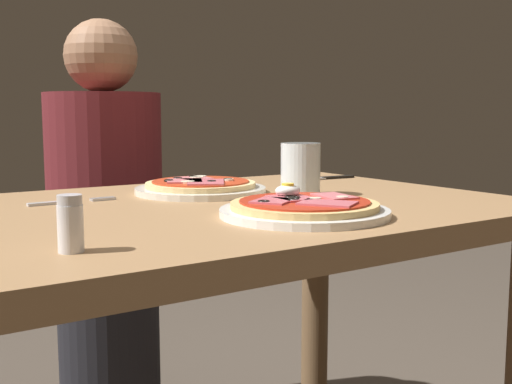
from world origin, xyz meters
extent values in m
cube|color=#9E754C|center=(0.00, 0.00, 0.75)|extent=(1.11, 0.73, 0.04)
cylinder|color=brown|center=(0.49, 0.31, 0.36)|extent=(0.07, 0.07, 0.73)
cylinder|color=white|center=(0.07, -0.19, 0.77)|extent=(0.27, 0.27, 0.01)
cylinder|color=#DBB26B|center=(0.07, -0.19, 0.78)|extent=(0.23, 0.23, 0.01)
cylinder|color=#B72D19|center=(0.07, -0.19, 0.79)|extent=(0.20, 0.20, 0.00)
torus|color=black|center=(0.05, -0.18, 0.79)|extent=(0.02, 0.02, 0.00)
torus|color=black|center=(0.06, -0.16, 0.79)|extent=(0.02, 0.02, 0.00)
torus|color=black|center=(0.07, -0.17, 0.79)|extent=(0.02, 0.02, 0.00)
torus|color=black|center=(0.00, -0.18, 0.79)|extent=(0.02, 0.02, 0.00)
cube|color=#C65B66|center=(0.02, -0.17, 0.79)|extent=(0.08, 0.08, 0.00)
cube|color=#D16B70|center=(0.13, -0.18, 0.79)|extent=(0.06, 0.08, 0.00)
cube|color=#C65B66|center=(0.07, -0.24, 0.79)|extent=(0.09, 0.10, 0.00)
cube|color=#C65B66|center=(0.07, -0.16, 0.79)|extent=(0.06, 0.08, 0.00)
cylinder|color=beige|center=(0.13, -0.21, 0.79)|extent=(0.02, 0.02, 0.00)
cylinder|color=beige|center=(0.09, -0.20, 0.79)|extent=(0.02, 0.02, 0.00)
ellipsoid|color=white|center=(0.07, -0.14, 0.80)|extent=(0.04, 0.03, 0.02)
cylinder|color=yellow|center=(0.07, -0.14, 0.81)|extent=(0.02, 0.02, 0.00)
cylinder|color=silver|center=(0.07, 0.15, 0.77)|extent=(0.26, 0.26, 0.01)
cylinder|color=#E5C17F|center=(0.07, 0.15, 0.78)|extent=(0.22, 0.22, 0.01)
cylinder|color=red|center=(0.07, 0.15, 0.79)|extent=(0.19, 0.19, 0.00)
torus|color=black|center=(0.12, 0.12, 0.79)|extent=(0.02, 0.02, 0.00)
torus|color=black|center=(0.04, 0.19, 0.79)|extent=(0.02, 0.02, 0.00)
torus|color=black|center=(0.08, 0.20, 0.79)|extent=(0.02, 0.02, 0.00)
torus|color=black|center=(0.07, 0.11, 0.79)|extent=(0.02, 0.02, 0.00)
torus|color=black|center=(0.01, 0.17, 0.79)|extent=(0.02, 0.02, 0.00)
cube|color=#C65B66|center=(0.06, 0.11, 0.79)|extent=(0.11, 0.12, 0.00)
cube|color=#D16B70|center=(0.04, 0.15, 0.79)|extent=(0.09, 0.10, 0.00)
cube|color=#D16B70|center=(0.07, 0.18, 0.79)|extent=(0.06, 0.07, 0.00)
cylinder|color=beige|center=(0.03, 0.13, 0.79)|extent=(0.03, 0.03, 0.00)
cylinder|color=beige|center=(0.12, 0.12, 0.79)|extent=(0.02, 0.02, 0.00)
cylinder|color=beige|center=(0.08, 0.19, 0.79)|extent=(0.03, 0.03, 0.00)
cylinder|color=beige|center=(0.10, 0.20, 0.79)|extent=(0.03, 0.03, 0.00)
cylinder|color=silver|center=(0.22, 0.01, 0.82)|extent=(0.08, 0.08, 0.10)
cylinder|color=silver|center=(0.22, 0.01, 0.79)|extent=(0.07, 0.07, 0.05)
cube|color=silver|center=(-0.23, 0.16, 0.77)|extent=(0.08, 0.02, 0.00)
cube|color=silver|center=(-0.13, 0.15, 0.77)|extent=(0.05, 0.00, 0.00)
cube|color=silver|center=(-0.13, 0.16, 0.77)|extent=(0.05, 0.00, 0.00)
cube|color=silver|center=(-0.13, 0.16, 0.77)|extent=(0.05, 0.00, 0.00)
cube|color=silver|center=(-0.13, 0.16, 0.77)|extent=(0.05, 0.00, 0.00)
cube|color=silver|center=(0.39, 0.22, 0.77)|extent=(0.11, 0.03, 0.00)
cube|color=black|center=(0.48, 0.21, 0.77)|extent=(0.09, 0.03, 0.01)
cylinder|color=white|center=(-0.31, -0.24, 0.79)|extent=(0.03, 0.03, 0.05)
cylinder|color=silver|center=(-0.31, -0.24, 0.83)|extent=(0.03, 0.03, 0.01)
cylinder|color=black|center=(0.09, 0.75, 0.23)|extent=(0.29, 0.29, 0.46)
cylinder|color=maroon|center=(0.09, 0.75, 0.72)|extent=(0.32, 0.32, 0.52)
sphere|color=#9E7051|center=(0.09, 0.75, 1.08)|extent=(0.20, 0.20, 0.20)
camera|label=1|loc=(-0.52, -0.95, 0.93)|focal=44.16mm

